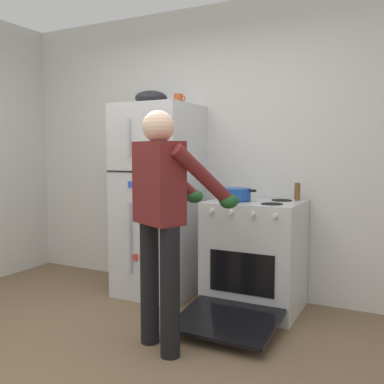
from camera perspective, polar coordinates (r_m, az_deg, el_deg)
name	(u,v)px	position (r m, az deg, el deg)	size (l,w,h in m)	color
ground	(78,378)	(2.85, -14.80, -22.67)	(8.00, 8.00, 0.00)	brown
kitchen_wall_back	(214,150)	(4.18, 2.90, 5.54)	(6.00, 0.10, 2.70)	silver
refrigerator	(159,200)	(4.05, -4.35, -1.11)	(0.68, 0.72, 1.76)	silver
stove_range	(254,257)	(3.71, 8.22, -8.47)	(0.76, 1.23, 0.93)	silver
person_cook	(164,208)	(2.87, -3.70, -2.14)	(0.67, 0.74, 1.60)	black
red_pot	(236,194)	(3.65, 5.79, -0.28)	(0.35, 0.25, 0.10)	#19479E
coffee_mug	(179,99)	(4.00, -1.78, 12.16)	(0.11, 0.08, 0.10)	#B24C1E
pepper_mill	(297,191)	(3.75, 13.76, 0.08)	(0.05, 0.05, 0.15)	brown
mixing_bowl	(151,98)	(4.10, -5.42, 12.26)	(0.30, 0.30, 0.13)	black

